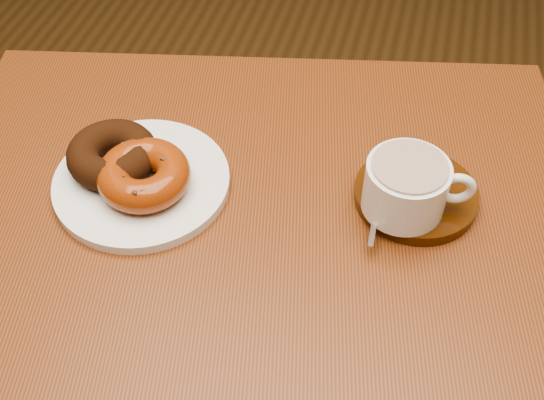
% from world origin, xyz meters
% --- Properties ---
extents(ground, '(6.00, 6.00, 0.00)m').
position_xyz_m(ground, '(0.00, 0.00, 0.00)').
color(ground, '#523619').
rests_on(ground, ground).
extents(cafe_table, '(0.91, 0.76, 0.76)m').
position_xyz_m(cafe_table, '(0.20, -0.30, 0.64)').
color(cafe_table, brown).
rests_on(cafe_table, ground).
extents(donut_plate, '(0.24, 0.24, 0.01)m').
position_xyz_m(donut_plate, '(0.06, -0.30, 0.76)').
color(donut_plate, white).
rests_on(donut_plate, cafe_table).
extents(donut_cinnamon, '(0.12, 0.12, 0.04)m').
position_xyz_m(donut_cinnamon, '(0.02, -0.29, 0.79)').
color(donut_cinnamon, black).
rests_on(donut_cinnamon, donut_plate).
extents(donut_caramel, '(0.12, 0.12, 0.04)m').
position_xyz_m(donut_caramel, '(0.07, -0.31, 0.79)').
color(donut_caramel, '#943A10').
rests_on(donut_caramel, donut_plate).
extents(saucer, '(0.17, 0.17, 0.02)m').
position_xyz_m(saucer, '(0.39, -0.24, 0.77)').
color(saucer, '#3D1D08').
rests_on(saucer, cafe_table).
extents(coffee_cup, '(0.13, 0.10, 0.07)m').
position_xyz_m(coffee_cup, '(0.38, -0.27, 0.81)').
color(coffee_cup, white).
rests_on(coffee_cup, saucer).
extents(teaspoon, '(0.02, 0.11, 0.01)m').
position_xyz_m(teaspoon, '(0.35, -0.26, 0.78)').
color(teaspoon, silver).
rests_on(teaspoon, saucer).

